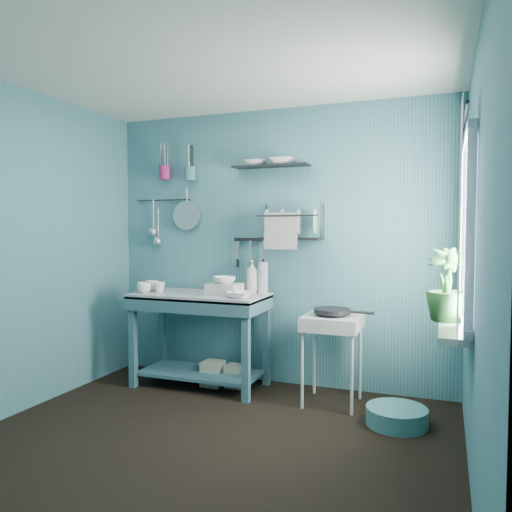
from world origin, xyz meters
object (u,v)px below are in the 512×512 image
(work_counter, at_px, (200,340))
(storage_tin_large, at_px, (213,373))
(storage_tin_small, at_px, (235,376))
(water_bottle, at_px, (263,278))
(dish_rack, at_px, (291,222))
(utensil_cup_magenta, at_px, (165,173))
(mug_left, at_px, (144,288))
(colander, at_px, (186,216))
(frying_pan, at_px, (332,311))
(potted_plant, at_px, (447,285))
(mug_mid, at_px, (160,287))
(floor_basin, at_px, (397,416))
(wash_tub, at_px, (225,289))
(soap_bottle, at_px, (252,276))
(hotplate_stand, at_px, (332,360))
(mug_right, at_px, (152,286))
(utensil_cup_teal, at_px, (190,174))

(work_counter, xyz_separation_m, storage_tin_large, (0.10, 0.05, -0.31))
(storage_tin_small, bearing_deg, water_bottle, 32.47)
(dish_rack, relative_size, storage_tin_small, 2.75)
(dish_rack, relative_size, utensil_cup_magenta, 4.23)
(mug_left, bearing_deg, colander, 69.81)
(frying_pan, relative_size, potted_plant, 0.65)
(mug_mid, relative_size, floor_basin, 0.23)
(dish_rack, distance_m, floor_basin, 1.80)
(wash_tub, distance_m, water_bottle, 0.37)
(water_bottle, relative_size, floor_basin, 0.64)
(mug_mid, bearing_deg, frying_pan, 1.11)
(work_counter, xyz_separation_m, dish_rack, (0.77, 0.24, 1.06))
(soap_bottle, height_order, floor_basin, soap_bottle)
(work_counter, distance_m, storage_tin_large, 0.33)
(colander, bearing_deg, wash_tub, -31.24)
(soap_bottle, height_order, storage_tin_large, soap_bottle)
(hotplate_stand, height_order, storage_tin_large, hotplate_stand)
(mug_mid, distance_m, floor_basin, 2.29)
(mug_mid, relative_size, storage_tin_large, 0.45)
(dish_rack, bearing_deg, floor_basin, -37.60)
(mug_mid, bearing_deg, mug_left, -135.00)
(mug_mid, height_order, potted_plant, potted_plant)
(mug_left, distance_m, soap_bottle, 0.97)
(hotplate_stand, height_order, colander, colander)
(soap_bottle, relative_size, frying_pan, 1.00)
(mug_right, bearing_deg, colander, 58.34)
(dish_rack, bearing_deg, storage_tin_small, -169.80)
(utensil_cup_teal, distance_m, floor_basin, 2.80)
(mug_right, distance_m, utensil_cup_teal, 1.12)
(mug_left, height_order, colander, colander)
(mug_mid, distance_m, dish_rack, 1.33)
(floor_basin, bearing_deg, mug_left, 176.15)
(wash_tub, xyz_separation_m, water_bottle, (0.27, 0.24, 0.09))
(utensil_cup_teal, relative_size, potted_plant, 0.28)
(storage_tin_small, bearing_deg, wash_tub, -116.57)
(mug_mid, relative_size, wash_tub, 0.36)
(work_counter, relative_size, water_bottle, 4.23)
(water_bottle, bearing_deg, wash_tub, -138.37)
(mug_mid, xyz_separation_m, dish_rack, (1.15, 0.30, 0.59))
(dish_rack, bearing_deg, hotplate_stand, -39.72)
(mug_left, xyz_separation_m, mug_right, (-0.02, 0.16, 0.00))
(work_counter, bearing_deg, dish_rack, 16.56)
(mug_mid, xyz_separation_m, water_bottle, (0.90, 0.28, 0.09))
(storage_tin_large, bearing_deg, storage_tin_small, 8.53)
(utensil_cup_teal, xyz_separation_m, floor_basin, (1.99, -0.60, -1.88))
(utensil_cup_magenta, height_order, floor_basin, utensil_cup_magenta)
(soap_bottle, relative_size, storage_tin_large, 1.36)
(work_counter, xyz_separation_m, storage_tin_small, (0.30, 0.08, -0.32))
(mug_right, relative_size, potted_plant, 0.27)
(mug_left, xyz_separation_m, frying_pan, (1.68, 0.13, -0.13))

